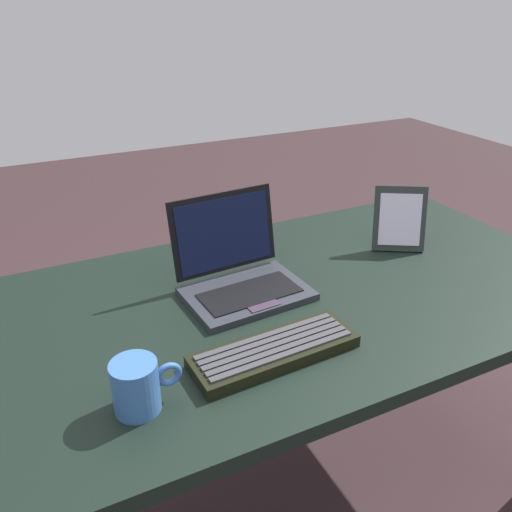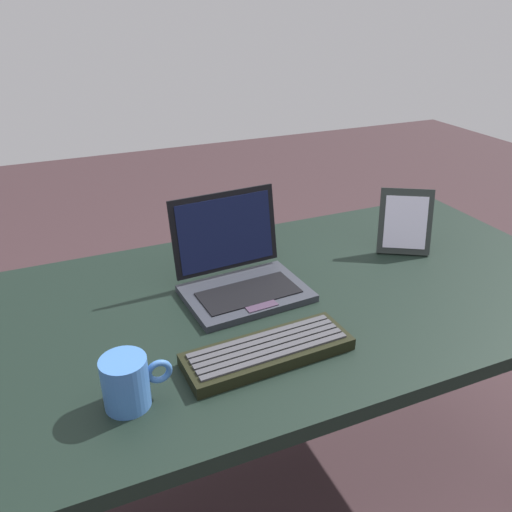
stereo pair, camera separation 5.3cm
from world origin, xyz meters
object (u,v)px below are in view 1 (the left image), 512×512
external_keyboard (275,351)px  photo_frame (400,219)px  laptop_front (240,274)px  coffee_mug (137,386)px

external_keyboard → photo_frame: size_ratio=1.95×
external_keyboard → photo_frame: (0.55, 0.29, 0.07)m
laptop_front → photo_frame: bearing=2.4°
laptop_front → photo_frame: size_ratio=1.68×
laptop_front → photo_frame: (0.50, 0.02, 0.04)m
laptop_front → external_keyboard: bearing=-99.7°
coffee_mug → laptop_front: bearing=41.6°
laptop_front → coffee_mug: laptop_front is taller
external_keyboard → coffee_mug: coffee_mug is taller
photo_frame → coffee_mug: size_ratio=1.43×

